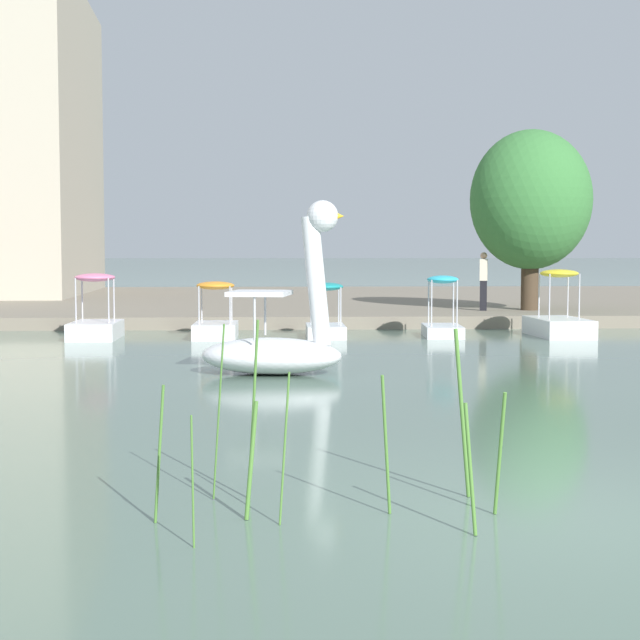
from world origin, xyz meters
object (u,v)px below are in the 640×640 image
object	(u,v)px
pedal_boat_teal	(326,320)
swan_boat	(278,338)
pedal_boat_yellow	(558,320)
pedal_boat_orange	(216,321)
tree_broadleaf_behind_dock	(531,201)
pedal_boat_pink	(96,321)
pedal_boat_cyan	(442,318)
person_on_path	(483,281)

from	to	relation	value
pedal_boat_teal	swan_boat	bearing A→B (deg)	-99.68
pedal_boat_yellow	pedal_boat_orange	bearing A→B (deg)	-179.74
pedal_boat_orange	pedal_boat_teal	bearing A→B (deg)	1.78
swan_boat	tree_broadleaf_behind_dock	xyz separation A→B (m)	(7.73, 12.47, 3.02)
pedal_boat_yellow	pedal_boat_pink	world-z (taller)	pedal_boat_yellow
swan_boat	pedal_boat_orange	bearing A→B (deg)	101.43
pedal_boat_cyan	person_on_path	distance (m)	5.40
pedal_boat_yellow	pedal_boat_pink	distance (m)	11.46
pedal_boat_cyan	pedal_boat_orange	world-z (taller)	pedal_boat_cyan
tree_broadleaf_behind_dock	pedal_boat_cyan	bearing A→B (deg)	-124.75
pedal_boat_teal	person_on_path	distance (m)	7.09
pedal_boat_cyan	pedal_boat_yellow	bearing A→B (deg)	-1.48
swan_boat	pedal_boat_pink	bearing A→B (deg)	121.31
pedal_boat_pink	tree_broadleaf_behind_dock	xyz separation A→B (m)	(12.11, 5.28, 3.21)
pedal_boat_teal	pedal_boat_orange	world-z (taller)	pedal_boat_orange
pedal_boat_orange	person_on_path	size ratio (longest dim) A/B	1.08
pedal_boat_cyan	person_on_path	world-z (taller)	person_on_path
pedal_boat_cyan	pedal_boat_orange	bearing A→B (deg)	-178.84
pedal_boat_cyan	pedal_boat_pink	bearing A→B (deg)	-179.03
swan_boat	person_on_path	distance (m)	13.78
pedal_boat_cyan	tree_broadleaf_behind_dock	bearing A→B (deg)	55.25
pedal_boat_cyan	pedal_boat_orange	xyz separation A→B (m)	(-5.63, -0.11, -0.03)
person_on_path	tree_broadleaf_behind_dock	bearing A→B (deg)	8.52
pedal_boat_teal	pedal_boat_orange	bearing A→B (deg)	-178.22
pedal_boat_pink	person_on_path	size ratio (longest dim) A/B	1.14
pedal_boat_yellow	pedal_boat_pink	size ratio (longest dim) A/B	1.18
pedal_boat_orange	swan_boat	bearing A→B (deg)	-78.57
person_on_path	pedal_boat_cyan	bearing A→B (deg)	-113.13
pedal_boat_pink	tree_broadleaf_behind_dock	distance (m)	13.59
pedal_boat_orange	person_on_path	distance (m)	9.26
pedal_boat_teal	pedal_boat_pink	xyz separation A→B (m)	(-5.62, -0.11, 0.01)
person_on_path	pedal_boat_teal	bearing A→B (deg)	-135.46
pedal_boat_yellow	person_on_path	distance (m)	5.12
pedal_boat_yellow	tree_broadleaf_behind_dock	world-z (taller)	tree_broadleaf_behind_dock
swan_boat	pedal_boat_orange	world-z (taller)	swan_boat
swan_boat	pedal_boat_teal	size ratio (longest dim) A/B	1.70
pedal_boat_yellow	pedal_boat_teal	size ratio (longest dim) A/B	1.34
tree_broadleaf_behind_dock	person_on_path	bearing A→B (deg)	-171.48
swan_boat	pedal_boat_teal	bearing A→B (deg)	80.32
pedal_boat_teal	pedal_boat_pink	world-z (taller)	pedal_boat_pink
pedal_boat_orange	tree_broadleaf_behind_dock	world-z (taller)	tree_broadleaf_behind_dock
pedal_boat_teal	person_on_path	world-z (taller)	person_on_path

